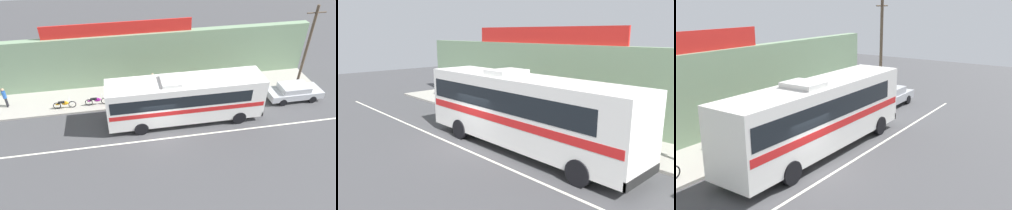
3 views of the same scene
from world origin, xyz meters
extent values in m
plane|color=#444447|center=(0.00, 0.00, 0.00)|extent=(70.00, 70.00, 0.00)
cube|color=#A8A399|center=(0.00, 5.20, 0.07)|extent=(30.00, 3.60, 0.14)
cube|color=gray|center=(0.00, 7.35, 2.40)|extent=(30.00, 0.70, 4.80)
cube|color=red|center=(-2.22, 7.35, 5.35)|extent=(12.51, 0.12, 1.10)
cube|color=silver|center=(0.00, -0.80, 0.00)|extent=(30.00, 0.14, 0.01)
cube|color=white|center=(2.24, 1.19, 1.99)|extent=(11.73, 2.53, 3.10)
cube|color=black|center=(1.77, 1.19, 2.54)|extent=(10.32, 2.55, 0.96)
cube|color=red|center=(2.24, 1.19, 1.69)|extent=(11.50, 2.54, 0.36)
cube|color=black|center=(8.08, 1.19, 2.44)|extent=(0.04, 2.27, 1.40)
cube|color=black|center=(8.07, 1.19, 0.62)|extent=(0.12, 2.53, 0.36)
cube|color=silver|center=(1.07, 1.19, 3.66)|extent=(1.40, 1.77, 0.24)
cylinder|color=black|center=(6.23, 2.37, 0.52)|extent=(1.04, 0.32, 1.04)
cylinder|color=black|center=(6.23, 0.02, 0.52)|extent=(1.04, 0.32, 1.04)
cylinder|color=black|center=(-1.28, 2.37, 0.52)|extent=(1.04, 0.32, 1.04)
cylinder|color=black|center=(-1.28, 0.02, 0.52)|extent=(1.04, 0.32, 1.04)
cube|color=#B7BABF|center=(12.00, 2.36, 0.61)|extent=(4.59, 1.77, 0.56)
cube|color=#B7BABF|center=(11.90, 2.36, 1.13)|extent=(2.39, 1.59, 0.48)
cube|color=black|center=(12.78, 2.36, 1.09)|extent=(0.21, 1.48, 0.34)
cylinder|color=black|center=(13.33, 3.19, 0.31)|extent=(0.62, 0.20, 0.62)
cylinder|color=black|center=(13.33, 1.53, 0.31)|extent=(0.62, 0.20, 0.62)
cylinder|color=black|center=(10.67, 3.19, 0.31)|extent=(0.62, 0.20, 0.62)
cylinder|color=black|center=(10.67, 1.53, 0.31)|extent=(0.62, 0.20, 0.62)
cylinder|color=brown|center=(13.00, 3.68, 3.88)|extent=(0.22, 0.22, 7.48)
cylinder|color=brown|center=(13.00, 3.68, 7.02)|extent=(1.60, 0.10, 0.10)
torus|color=black|center=(-3.89, 4.17, 0.45)|extent=(0.62, 0.06, 0.62)
torus|color=black|center=(-5.19, 4.17, 0.45)|extent=(0.62, 0.06, 0.62)
cylinder|color=silver|center=(-3.97, 4.17, 0.75)|extent=(0.34, 0.04, 0.65)
cylinder|color=silver|center=(-4.07, 4.17, 1.07)|extent=(0.03, 0.56, 0.03)
ellipsoid|color=#991E8C|center=(-4.47, 4.17, 0.63)|extent=(0.56, 0.22, 0.34)
cube|color=black|center=(-4.77, 4.17, 0.75)|extent=(0.52, 0.20, 0.10)
ellipsoid|color=#991E8C|center=(-5.13, 4.17, 0.59)|extent=(0.36, 0.14, 0.16)
torus|color=black|center=(-6.51, 4.13, 0.45)|extent=(0.62, 0.06, 0.62)
torus|color=black|center=(-7.71, 4.13, 0.45)|extent=(0.62, 0.06, 0.62)
cylinder|color=silver|center=(-6.59, 4.13, 0.75)|extent=(0.34, 0.04, 0.65)
cylinder|color=silver|center=(-6.69, 4.13, 1.07)|extent=(0.03, 0.56, 0.03)
ellipsoid|color=orange|center=(-7.05, 4.13, 0.63)|extent=(0.56, 0.22, 0.34)
cube|color=black|center=(-7.33, 4.13, 0.75)|extent=(0.52, 0.20, 0.10)
ellipsoid|color=orange|center=(-7.65, 4.13, 0.59)|extent=(0.36, 0.14, 0.16)
cylinder|color=black|center=(-11.79, 5.30, 0.56)|extent=(0.13, 0.13, 0.85)
cylinder|color=black|center=(-11.79, 5.12, 0.56)|extent=(0.13, 0.13, 0.85)
cylinder|color=#23519E|center=(-11.79, 5.21, 1.30)|extent=(0.30, 0.30, 0.63)
sphere|color=tan|center=(-11.79, 5.21, 1.76)|extent=(0.23, 0.23, 0.23)
cylinder|color=#23519E|center=(-11.79, 5.41, 1.33)|extent=(0.08, 0.08, 0.58)
cylinder|color=#23519E|center=(-11.79, 5.01, 1.33)|extent=(0.08, 0.08, 0.58)
cylinder|color=black|center=(0.36, 5.83, 0.53)|extent=(0.13, 0.13, 0.78)
cylinder|color=black|center=(0.36, 5.65, 0.53)|extent=(0.13, 0.13, 0.78)
cylinder|color=#23519E|center=(0.36, 5.74, 1.21)|extent=(0.30, 0.30, 0.58)
sphere|color=tan|center=(0.36, 5.74, 1.63)|extent=(0.21, 0.21, 0.21)
cylinder|color=#23519E|center=(0.36, 5.94, 1.24)|extent=(0.08, 0.08, 0.54)
cylinder|color=#23519E|center=(0.36, 5.54, 1.24)|extent=(0.08, 0.08, 0.54)
cylinder|color=black|center=(4.73, 4.88, 0.55)|extent=(0.13, 0.13, 0.82)
cylinder|color=black|center=(4.73, 4.70, 0.55)|extent=(0.13, 0.13, 0.82)
cylinder|color=#2D7A4C|center=(4.73, 4.79, 1.27)|extent=(0.30, 0.30, 0.62)
sphere|color=tan|center=(4.73, 4.79, 1.72)|extent=(0.22, 0.22, 0.22)
cylinder|color=#2D7A4C|center=(4.73, 4.99, 1.30)|extent=(0.08, 0.08, 0.57)
cylinder|color=#2D7A4C|center=(4.73, 4.59, 1.30)|extent=(0.08, 0.08, 0.57)
camera|label=1|loc=(-2.43, -17.54, 15.31)|focal=33.34mm
camera|label=2|loc=(12.63, -9.47, 5.55)|focal=34.96mm
camera|label=3|loc=(-12.13, -9.89, 7.33)|focal=41.16mm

